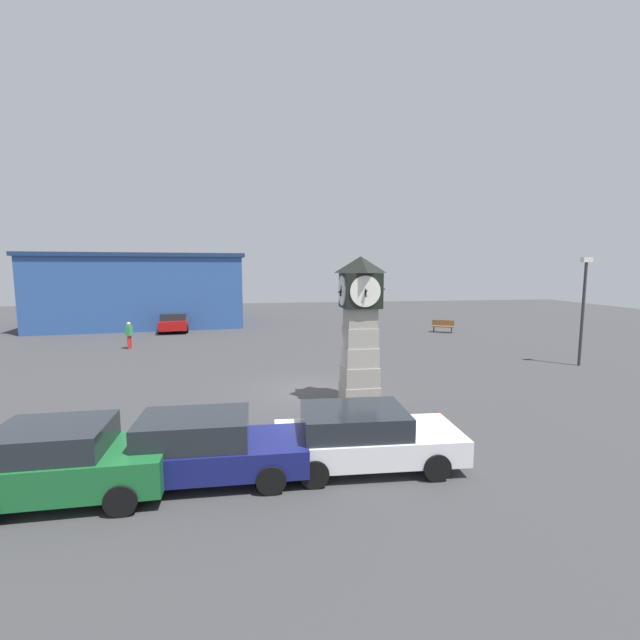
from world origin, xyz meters
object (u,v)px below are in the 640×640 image
bollard_near_tower (438,427)px  bollard_mid_row (386,419)px  car_navy_sedan (66,461)px  bench (443,325)px  car_by_building (363,436)px  street_lamp_near_road (583,302)px  car_far_lot (175,321)px  car_near_tower (205,447)px  pedestrian_near_bench (129,334)px  clock_tower (360,328)px

bollard_near_tower → bollard_mid_row: size_ratio=0.80×
car_navy_sedan → bench: car_navy_sedan is taller
car_by_building → bench: car_by_building is taller
street_lamp_near_road → car_far_lot: bearing=145.0°
car_near_tower → street_lamp_near_road: 19.39m
pedestrian_near_bench → car_near_tower: bearing=-70.2°
car_navy_sedan → bench: (18.00, 20.60, -0.28)m
car_by_building → car_navy_sedan: bearing=-176.0°
clock_tower → street_lamp_near_road: size_ratio=0.98×
car_navy_sedan → car_far_lot: size_ratio=0.87×
car_by_building → street_lamp_near_road: (13.33, 8.75, 2.40)m
bollard_near_tower → pedestrian_near_bench: pedestrian_near_bench is taller
bollard_near_tower → car_navy_sedan: car_navy_sedan is taller
car_far_lot → bench: size_ratio=2.76×
car_near_tower → pedestrian_near_bench: (-6.14, 17.07, 0.15)m
bench → street_lamp_near_road: size_ratio=0.31×
bollard_mid_row → car_near_tower: size_ratio=0.25×
clock_tower → bollard_mid_row: size_ratio=4.76×
car_far_lot → pedestrian_near_bench: pedestrian_near_bench is taller
bollard_near_tower → car_navy_sedan: bearing=-170.5°
car_navy_sedan → street_lamp_near_road: size_ratio=0.75×
street_lamp_near_road → pedestrian_near_bench: bearing=160.6°
bollard_mid_row → car_near_tower: 5.06m
bollard_near_tower → clock_tower: bearing=109.3°
pedestrian_near_bench → street_lamp_near_road: 24.71m
bollard_mid_row → street_lamp_near_road: bearing=30.6°
car_far_lot → clock_tower: bearing=-63.6°
pedestrian_near_bench → car_far_lot: bearing=78.9°
bollard_mid_row → car_near_tower: car_near_tower is taller
bollard_mid_row → pedestrian_near_bench: (-10.93, 15.43, 0.36)m
street_lamp_near_road → clock_tower: bearing=-161.8°
car_far_lot → car_by_building: bearing=-70.6°
car_near_tower → bench: 25.35m
car_by_building → bollard_mid_row: bearing=55.0°
car_navy_sedan → bench: bearing=48.8°
car_near_tower → bench: car_near_tower is taller
bollard_near_tower → car_near_tower: bearing=-169.3°
car_far_lot → street_lamp_near_road: 26.74m
bench → pedestrian_near_bench: 21.60m
pedestrian_near_bench → street_lamp_near_road: (23.21, -8.18, 2.21)m
street_lamp_near_road → bollard_near_tower: bearing=-144.7°
street_lamp_near_road → car_near_tower: bearing=-152.5°
bollard_mid_row → car_by_building: car_by_building is taller
car_by_building → car_far_lot: bearing=109.4°
bollard_mid_row → pedestrian_near_bench: size_ratio=0.68×
bollard_near_tower → car_navy_sedan: 9.05m
bollard_mid_row → car_by_building: bearing=-125.0°
car_near_tower → bench: (15.21, 20.28, -0.24)m
bollard_mid_row → bench: bollard_mid_row is taller
bollard_near_tower → street_lamp_near_road: street_lamp_near_road is taller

